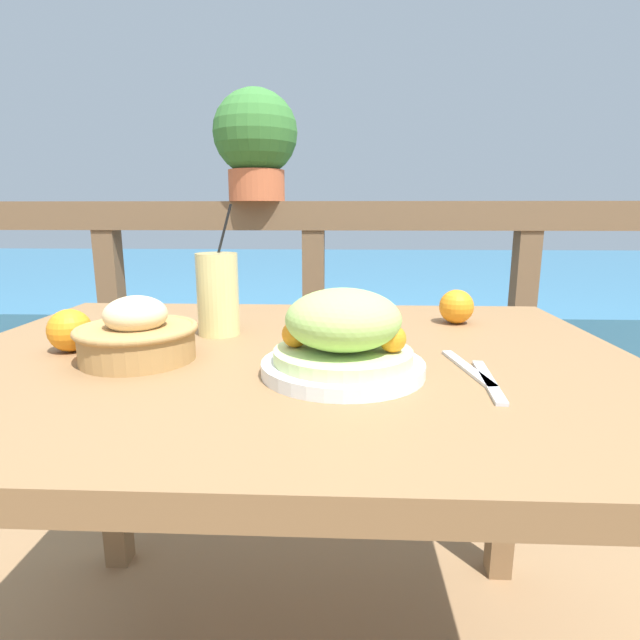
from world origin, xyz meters
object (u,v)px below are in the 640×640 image
at_px(salad_plate, 343,338).
at_px(drink_glass, 218,294).
at_px(potted_plant, 256,141).
at_px(bread_basket, 137,335).

relative_size(salad_plate, drink_glass, 0.96).
bearing_deg(potted_plant, salad_plate, -73.27).
bearing_deg(drink_glass, bread_basket, -116.55).
bearing_deg(bread_basket, salad_plate, -9.78).
relative_size(bread_basket, potted_plant, 0.57).
height_order(salad_plate, potted_plant, potted_plant).
relative_size(salad_plate, potted_plant, 0.71).
height_order(salad_plate, bread_basket, salad_plate).
distance_m(drink_glass, potted_plant, 0.78).
xyz_separation_m(drink_glass, potted_plant, (-0.03, 0.68, 0.37)).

